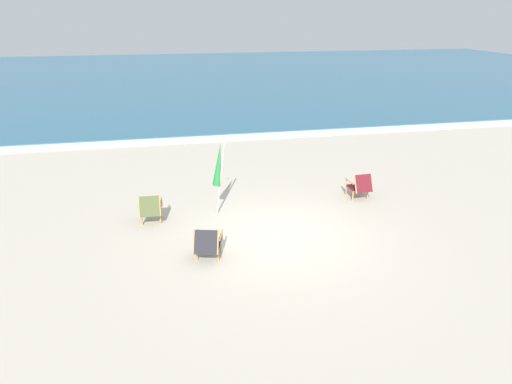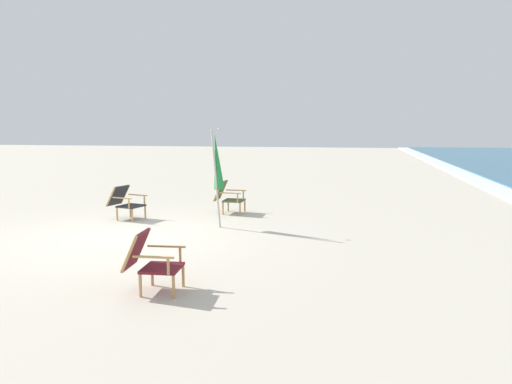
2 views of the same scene
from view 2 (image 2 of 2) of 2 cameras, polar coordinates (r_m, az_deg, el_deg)
ground_plane at (r=10.11m, az=-15.05°, el=-5.01°), size 80.00×80.00×0.00m
beach_chair_front_left at (r=12.37m, az=-3.24°, el=-0.45°), size 0.62×0.74×0.80m
beach_chair_far_center at (r=11.94m, az=-14.74°, el=-1.02°), size 0.75×0.89×0.78m
beach_chair_back_right at (r=6.72m, az=-12.00°, el=-7.56°), size 0.63×0.75×0.80m
umbrella_furled_green at (r=10.46m, az=-4.48°, el=3.32°), size 0.42×0.34×2.11m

